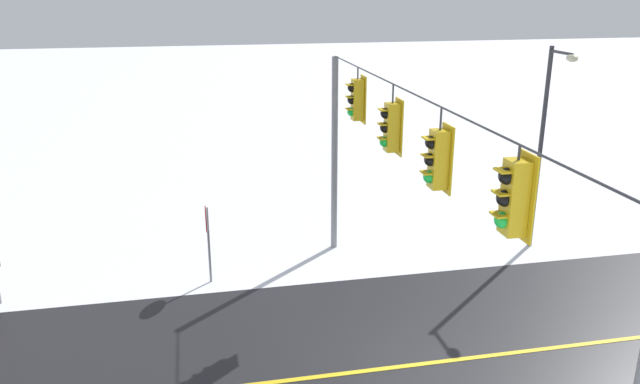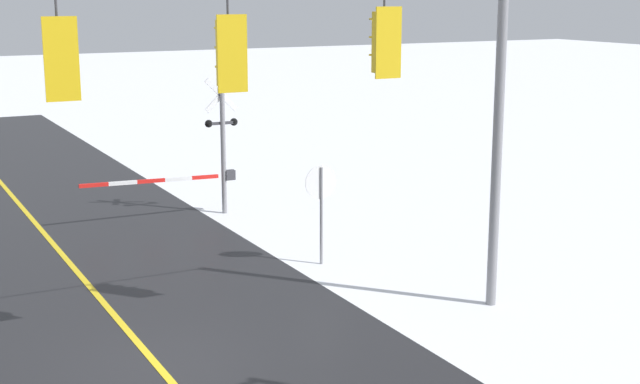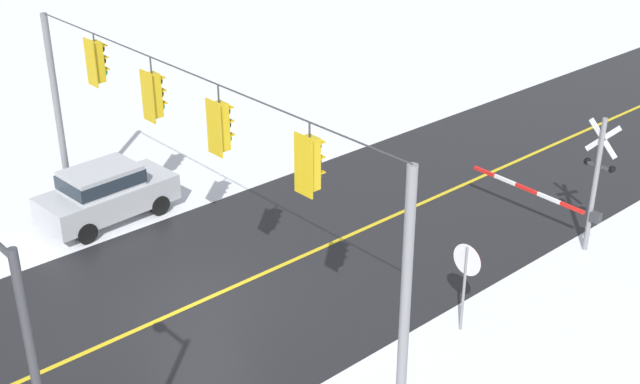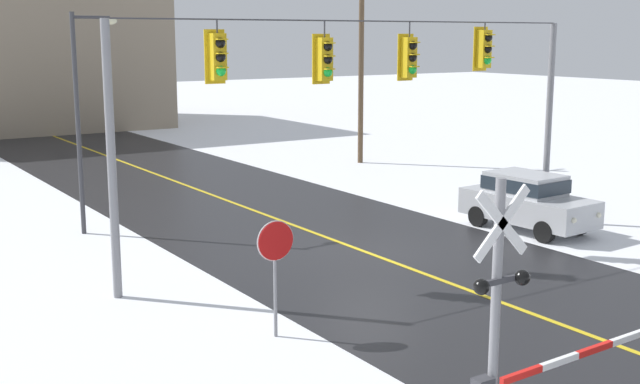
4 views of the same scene
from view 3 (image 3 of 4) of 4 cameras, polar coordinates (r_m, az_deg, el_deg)
ground_plane at (r=21.86m, az=-8.23°, el=-7.45°), size 160.00×160.00×0.00m
signal_span at (r=19.77m, az=-8.93°, el=3.26°), size 14.20×0.47×6.22m
stop_sign at (r=20.03m, az=9.94°, el=-5.16°), size 0.80×0.09×2.35m
railroad_crossing at (r=24.46m, az=17.44°, el=0.61°), size 4.59×0.31×4.00m
parked_car_silver at (r=25.94m, az=-14.41°, el=0.02°), size 2.00×4.28×1.74m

